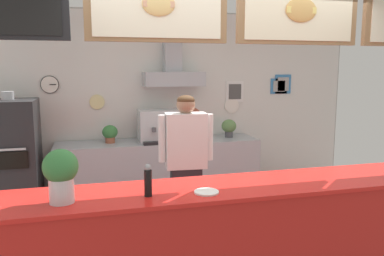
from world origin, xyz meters
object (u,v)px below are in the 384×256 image
at_px(pepper_grinder, 148,180).
at_px(condiment_plate, 206,192).
at_px(espresso_machine, 160,126).
at_px(potted_basil, 110,133).
at_px(potted_sage, 180,130).
at_px(potted_oregano, 229,127).
at_px(shop_worker, 186,167).
at_px(pizza_oven, 13,164).
at_px(basil_vase, 61,175).

distance_m(pepper_grinder, condiment_plate, 0.42).
relative_size(espresso_machine, potted_basil, 2.40).
relative_size(espresso_machine, potted_sage, 2.48).
bearing_deg(espresso_machine, pepper_grinder, -101.87).
relative_size(potted_basil, potted_oregano, 0.92).
bearing_deg(shop_worker, potted_sage, -95.56).
distance_m(shop_worker, pepper_grinder, 1.53).
bearing_deg(potted_sage, espresso_machine, -168.55).
xyz_separation_m(potted_sage, pepper_grinder, (-0.86, -2.77, 0.12)).
bearing_deg(potted_oregano, condiment_plate, -113.14).
height_order(pizza_oven, espresso_machine, pizza_oven).
height_order(shop_worker, condiment_plate, shop_worker).
bearing_deg(espresso_machine, pizza_oven, -172.50).
distance_m(pizza_oven, condiment_plate, 3.04).
distance_m(pizza_oven, potted_sage, 2.19).
bearing_deg(condiment_plate, espresso_machine, 86.60).
height_order(potted_sage, potted_oregano, potted_oregano).
height_order(espresso_machine, basil_vase, basil_vase).
bearing_deg(pizza_oven, basil_vase, -73.43).
xyz_separation_m(potted_sage, condiment_plate, (-0.46, -2.81, 0.02)).
distance_m(potted_basil, potted_oregano, 1.71).
height_order(pizza_oven, potted_basil, pizza_oven).
relative_size(potted_oregano, basil_vase, 0.74).
bearing_deg(pizza_oven, potted_oregano, 5.86).
xyz_separation_m(pepper_grinder, basil_vase, (-0.56, 0.02, 0.08)).
xyz_separation_m(potted_oregano, condiment_plate, (-1.20, -2.80, -0.01)).
distance_m(potted_sage, pepper_grinder, 2.91).
distance_m(pizza_oven, shop_worker, 2.19).
bearing_deg(potted_oregano, espresso_machine, -177.12).
height_order(potted_sage, basil_vase, basil_vase).
relative_size(pizza_oven, condiment_plate, 9.53).
height_order(potted_sage, pepper_grinder, pepper_grinder).
bearing_deg(pepper_grinder, potted_sage, 72.71).
relative_size(pizza_oven, espresso_machine, 2.87).
distance_m(potted_sage, potted_oregano, 0.74).
bearing_deg(shop_worker, espresso_machine, -83.56).
bearing_deg(potted_oregano, pizza_oven, -174.14).
relative_size(potted_basil, potted_sage, 1.03).
relative_size(pizza_oven, pepper_grinder, 7.40).
bearing_deg(potted_basil, shop_worker, -62.92).
height_order(espresso_machine, potted_basil, espresso_machine).
height_order(pizza_oven, pepper_grinder, pizza_oven).
xyz_separation_m(potted_basil, potted_oregano, (1.71, -0.01, 0.02)).
bearing_deg(espresso_machine, potted_oregano, 2.88).
xyz_separation_m(espresso_machine, potted_basil, (-0.67, 0.06, -0.08)).
bearing_deg(basil_vase, pepper_grinder, -1.79).
xyz_separation_m(shop_worker, potted_sage, (0.25, 1.39, 0.17)).
xyz_separation_m(pizza_oven, potted_sage, (2.16, 0.30, 0.28)).
relative_size(potted_sage, pepper_grinder, 1.04).
relative_size(potted_sage, potted_oregano, 0.89).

